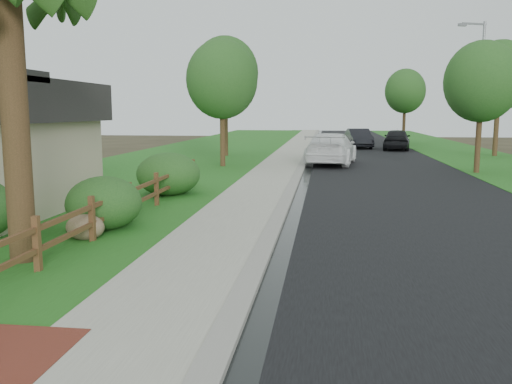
# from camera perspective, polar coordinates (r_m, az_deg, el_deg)

# --- Properties ---
(ground) EXTENTS (120.00, 120.00, 0.00)m
(ground) POSITION_cam_1_polar(r_m,az_deg,el_deg) (7.26, -7.05, -16.06)
(ground) COLOR #332D1B
(road) EXTENTS (8.00, 90.00, 0.02)m
(road) POSITION_cam_1_polar(r_m,az_deg,el_deg) (41.60, 11.38, 4.19)
(road) COLOR black
(road) RESTS_ON ground
(curb) EXTENTS (0.40, 90.00, 0.12)m
(curb) POSITION_cam_1_polar(r_m,az_deg,el_deg) (41.51, 5.58, 4.38)
(curb) COLOR gray
(curb) RESTS_ON ground
(wet_gutter) EXTENTS (0.50, 90.00, 0.00)m
(wet_gutter) POSITION_cam_1_polar(r_m,az_deg,el_deg) (41.50, 6.06, 4.31)
(wet_gutter) COLOR black
(wet_gutter) RESTS_ON road
(sidewalk) EXTENTS (2.20, 90.00, 0.10)m
(sidewalk) POSITION_cam_1_polar(r_m,az_deg,el_deg) (41.57, 3.78, 4.39)
(sidewalk) COLOR #9B9787
(sidewalk) RESTS_ON ground
(grass_strip) EXTENTS (1.60, 90.00, 0.06)m
(grass_strip) POSITION_cam_1_polar(r_m,az_deg,el_deg) (41.73, 1.17, 4.40)
(grass_strip) COLOR #215418
(grass_strip) RESTS_ON ground
(lawn_near) EXTENTS (9.00, 90.00, 0.04)m
(lawn_near) POSITION_cam_1_polar(r_m,az_deg,el_deg) (42.61, -5.82, 4.42)
(lawn_near) COLOR #215418
(lawn_near) RESTS_ON ground
(verge_far) EXTENTS (6.00, 90.00, 0.04)m
(verge_far) POSITION_cam_1_polar(r_m,az_deg,el_deg) (42.64, 20.69, 3.92)
(verge_far) COLOR #215418
(verge_far) RESTS_ON ground
(ranch_fence) EXTENTS (0.12, 16.92, 1.10)m
(ranch_fence) POSITION_cam_1_polar(r_m,az_deg,el_deg) (14.04, -14.89, -1.60)
(ranch_fence) COLOR #4F2B1A
(ranch_fence) RESTS_ON ground
(white_suv) EXTENTS (3.27, 6.40, 1.78)m
(white_suv) POSITION_cam_1_polar(r_m,az_deg,el_deg) (31.15, 7.94, 4.55)
(white_suv) COLOR white
(white_suv) RESTS_ON road
(dark_car_mid) EXTENTS (2.68, 5.11, 1.66)m
(dark_car_mid) POSITION_cam_1_polar(r_m,az_deg,el_deg) (44.01, 14.61, 5.40)
(dark_car_mid) COLOR black
(dark_car_mid) RESTS_ON road
(dark_car_far) EXTENTS (2.22, 4.93, 1.57)m
(dark_car_far) POSITION_cam_1_polar(r_m,az_deg,el_deg) (45.67, 10.76, 5.58)
(dark_car_far) COLOR black
(dark_car_far) RESTS_ON road
(streetlight) EXTENTS (1.94, 0.92, 8.80)m
(streetlight) POSITION_cam_1_polar(r_m,az_deg,el_deg) (39.19, 22.43, 10.75)
(streetlight) COLOR gray
(streetlight) RESTS_ON ground
(boulder) EXTENTS (1.10, 0.97, 0.61)m
(boulder) POSITION_cam_1_polar(r_m,az_deg,el_deg) (13.38, -17.54, -3.56)
(boulder) COLOR brown
(boulder) RESTS_ON ground
(shrub_c) EXTENTS (2.29, 2.29, 1.38)m
(shrub_c) POSITION_cam_1_polar(r_m,az_deg,el_deg) (14.33, -15.71, -1.14)
(shrub_c) COLOR #184419
(shrub_c) RESTS_ON ground
(shrub_d) EXTENTS (2.58, 2.58, 1.55)m
(shrub_d) POSITION_cam_1_polar(r_m,az_deg,el_deg) (19.67, -9.20, 1.87)
(shrub_d) COLOR #184419
(shrub_d) RESTS_ON ground
(tree_near_left) EXTENTS (3.85, 3.85, 6.83)m
(tree_near_left) POSITION_cam_1_polar(r_m,az_deg,el_deg) (29.65, -3.59, 11.73)
(tree_near_left) COLOR #392A17
(tree_near_left) RESTS_ON ground
(tree_near_right) EXTENTS (3.54, 3.54, 6.37)m
(tree_near_right) POSITION_cam_1_polar(r_m,az_deg,el_deg) (28.54, 22.67, 10.66)
(tree_near_right) COLOR #392A17
(tree_near_right) RESTS_ON ground
(tree_mid_left) EXTENTS (4.45, 4.45, 7.95)m
(tree_mid_left) POSITION_cam_1_polar(r_m,az_deg,el_deg) (36.84, -3.27, 12.34)
(tree_mid_left) COLOR #392A17
(tree_mid_left) RESTS_ON ground
(tree_mid_right) EXTENTS (4.24, 4.24, 7.68)m
(tree_mid_right) POSITION_cam_1_polar(r_m,az_deg,el_deg) (39.97, 24.26, 11.09)
(tree_mid_right) COLOR #392A17
(tree_mid_right) RESTS_ON ground
(tree_far_right) EXTENTS (3.79, 3.79, 6.98)m
(tree_far_right) POSITION_cam_1_polar(r_m,az_deg,el_deg) (53.67, 15.43, 10.19)
(tree_far_right) COLOR #392A17
(tree_far_right) RESTS_ON ground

